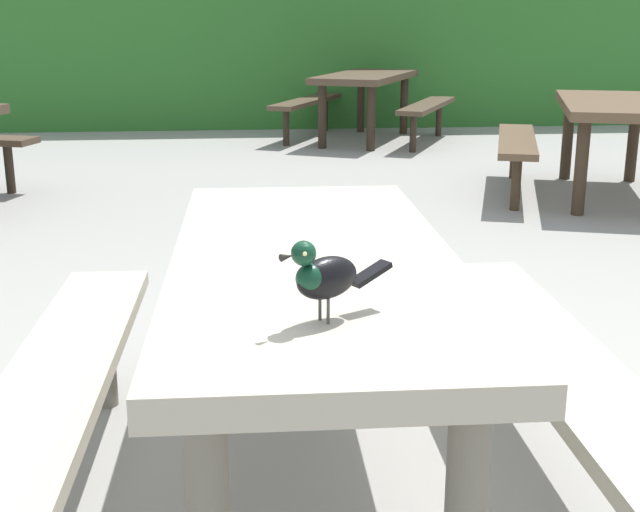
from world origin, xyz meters
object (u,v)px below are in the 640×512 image
Objects in this scene: picnic_table_far_centre at (612,125)px; picnic_table_foreground at (314,315)px; bird_grackle at (323,275)px; picnic_table_mid_right at (366,91)px.

picnic_table_foreground is at bearing -123.33° from picnic_table_far_centre.
picnic_table_far_centre is at bearing 59.70° from bird_grackle.
picnic_table_foreground is 7.33m from picnic_table_mid_right.
picnic_table_mid_right is 3.50m from picnic_table_far_centre.
picnic_table_far_centre is (2.67, 4.57, -0.29)m from bird_grackle.
picnic_table_foreground and picnic_table_far_centre have the same top height.
bird_grackle is 7.88m from picnic_table_mid_right.
picnic_table_far_centre is (2.64, 4.02, 0.00)m from picnic_table_foreground.
picnic_table_mid_right is (1.22, 7.22, 0.00)m from picnic_table_foreground.
picnic_table_foreground is 0.80× the size of picnic_table_mid_right.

